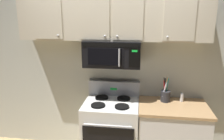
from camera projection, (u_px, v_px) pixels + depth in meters
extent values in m
cube|color=silver|center=(115.00, 65.00, 3.30)|extent=(5.20, 0.10, 2.70)
cube|color=white|center=(111.00, 132.00, 3.18)|extent=(0.76, 0.64, 0.90)
cylinder|color=#B7BABF|center=(108.00, 126.00, 2.77)|extent=(0.61, 0.03, 0.03)
cube|color=#B7BABF|center=(114.00, 88.00, 3.31)|extent=(0.76, 0.07, 0.22)
cube|color=#19D83F|center=(114.00, 89.00, 3.28)|extent=(0.10, 0.00, 0.04)
cylinder|color=black|center=(98.00, 105.00, 2.95)|extent=(0.19, 0.19, 0.02)
cylinder|color=black|center=(122.00, 107.00, 2.91)|extent=(0.19, 0.19, 0.02)
cylinder|color=black|center=(102.00, 97.00, 3.22)|extent=(0.19, 0.19, 0.02)
cylinder|color=black|center=(124.00, 99.00, 3.18)|extent=(0.19, 0.19, 0.02)
cube|color=black|center=(113.00, 53.00, 3.01)|extent=(0.76, 0.39, 0.35)
cube|color=black|center=(110.00, 45.00, 2.78)|extent=(0.73, 0.01, 0.06)
cube|color=black|center=(105.00, 57.00, 2.83)|extent=(0.49, 0.01, 0.25)
cube|color=black|center=(105.00, 57.00, 2.83)|extent=(0.44, 0.01, 0.22)
cube|color=black|center=(134.00, 58.00, 2.79)|extent=(0.14, 0.01, 0.25)
cube|color=#19D83F|center=(135.00, 51.00, 2.76)|extent=(0.07, 0.00, 0.03)
cylinder|color=#B7BABF|center=(119.00, 58.00, 2.79)|extent=(0.02, 0.02, 0.23)
cube|color=beige|center=(113.00, 19.00, 2.92)|extent=(2.50, 0.33, 0.55)
cube|color=beige|center=(48.00, 19.00, 2.87)|extent=(0.38, 0.01, 0.51)
sphere|color=#B7BABF|center=(58.00, 35.00, 2.89)|extent=(0.03, 0.03, 0.03)
cube|color=beige|center=(95.00, 19.00, 2.79)|extent=(0.38, 0.01, 0.51)
sphere|color=#B7BABF|center=(105.00, 36.00, 2.81)|extent=(0.03, 0.03, 0.03)
cube|color=beige|center=(128.00, 20.00, 2.73)|extent=(0.38, 0.01, 0.51)
sphere|color=#B7BABF|center=(117.00, 36.00, 2.79)|extent=(0.03, 0.03, 0.03)
cube|color=beige|center=(180.00, 20.00, 2.65)|extent=(0.38, 0.01, 0.51)
sphere|color=#B7BABF|center=(167.00, 37.00, 2.71)|extent=(0.03, 0.03, 0.03)
cube|color=silver|center=(171.00, 137.00, 3.09)|extent=(0.90, 0.62, 0.86)
cube|color=tan|center=(173.00, 107.00, 2.97)|extent=(0.93, 0.65, 0.03)
cylinder|color=#2D2D33|center=(165.00, 96.00, 3.09)|extent=(0.13, 0.13, 0.15)
cylinder|color=black|center=(166.00, 87.00, 3.06)|extent=(0.04, 0.04, 0.26)
cylinder|color=silver|center=(165.00, 87.00, 3.04)|extent=(0.09, 0.06, 0.28)
cylinder|color=tan|center=(166.00, 86.00, 3.06)|extent=(0.05, 0.06, 0.28)
cylinder|color=red|center=(164.00, 88.00, 3.05)|extent=(0.04, 0.03, 0.23)
cylinder|color=teal|center=(167.00, 87.00, 3.05)|extent=(0.04, 0.04, 0.26)
cylinder|color=#A87A47|center=(166.00, 88.00, 3.05)|extent=(0.08, 0.04, 0.24)
cylinder|color=black|center=(165.00, 87.00, 3.06)|extent=(0.06, 0.03, 0.27)
cylinder|color=white|center=(182.00, 98.00, 3.10)|extent=(0.05, 0.05, 0.10)
cylinder|color=#B7BABF|center=(182.00, 94.00, 3.08)|extent=(0.05, 0.05, 0.02)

